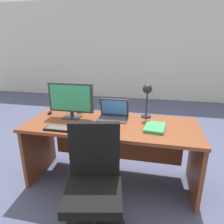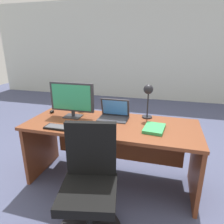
# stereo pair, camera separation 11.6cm
# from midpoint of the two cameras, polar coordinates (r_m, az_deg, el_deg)

# --- Properties ---
(ground) EXTENTS (12.00, 12.00, 0.00)m
(ground) POSITION_cam_midpoint_polar(r_m,az_deg,el_deg) (3.89, 3.78, -5.47)
(ground) COLOR #474C6B
(back_wall) EXTENTS (10.00, 0.10, 2.80)m
(back_wall) POSITION_cam_midpoint_polar(r_m,az_deg,el_deg) (6.11, 7.91, 16.73)
(back_wall) COLOR silver
(back_wall) RESTS_ON ground
(desk) EXTENTS (1.89, 0.77, 0.75)m
(desk) POSITION_cam_midpoint_polar(r_m,az_deg,el_deg) (2.37, -1.33, -7.57)
(desk) COLOR brown
(desk) RESTS_ON ground
(monitor) EXTENTS (0.53, 0.16, 0.41)m
(monitor) POSITION_cam_midpoint_polar(r_m,az_deg,el_deg) (2.40, -12.92, 3.63)
(monitor) COLOR #2D2D33
(monitor) RESTS_ON desk
(laptop) EXTENTS (0.34, 0.24, 0.23)m
(laptop) POSITION_cam_midpoint_polar(r_m,az_deg,el_deg) (2.38, -0.94, -0.07)
(laptop) COLOR #2D2D33
(laptop) RESTS_ON desk
(keyboard) EXTENTS (0.36, 0.12, 0.02)m
(keyboard) POSITION_cam_midpoint_polar(r_m,az_deg,el_deg) (2.15, -15.36, -4.58)
(keyboard) COLOR black
(keyboard) RESTS_ON desk
(mouse) EXTENTS (0.04, 0.08, 0.04)m
(mouse) POSITION_cam_midpoint_polar(r_m,az_deg,el_deg) (2.67, -18.35, -0.16)
(mouse) COLOR black
(mouse) RESTS_ON desk
(desk_lamp) EXTENTS (0.12, 0.14, 0.40)m
(desk_lamp) POSITION_cam_midpoint_polar(r_m,az_deg,el_deg) (2.35, 8.49, 5.20)
(desk_lamp) COLOR black
(desk_lamp) RESTS_ON desk
(book) EXTENTS (0.22, 0.30, 0.03)m
(book) POSITION_cam_midpoint_polar(r_m,az_deg,el_deg) (2.13, 10.45, -4.31)
(book) COLOR green
(book) RESTS_ON desk
(coffee_mug) EXTENTS (0.11, 0.09, 0.09)m
(coffee_mug) POSITION_cam_midpoint_polar(r_m,az_deg,el_deg) (2.65, -10.04, 1.08)
(coffee_mug) COLOR green
(coffee_mug) RESTS_ON desk
(office_chair) EXTENTS (0.56, 0.57, 0.97)m
(office_chair) POSITION_cam_midpoint_polar(r_m,az_deg,el_deg) (1.85, -6.98, -21.53)
(office_chair) COLOR black
(office_chair) RESTS_ON ground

